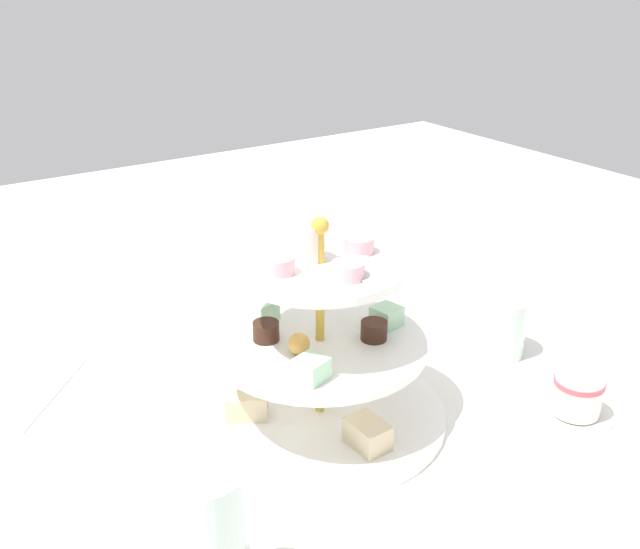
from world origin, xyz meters
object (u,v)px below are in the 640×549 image
(water_glass_tall_right, at_px, (208,541))
(water_glass_mid_back, at_px, (323,286))
(water_glass_short_left, at_px, (501,327))
(butter_knife_left, at_px, (52,392))
(tiered_serving_stand, at_px, (320,357))
(teacup_with_saucer, at_px, (577,398))

(water_glass_tall_right, bearing_deg, water_glass_mid_back, -43.71)
(water_glass_short_left, bearing_deg, water_glass_tall_right, 108.10)
(water_glass_tall_right, bearing_deg, butter_knife_left, 3.45)
(tiered_serving_stand, distance_m, water_glass_mid_back, 0.26)
(tiered_serving_stand, bearing_deg, water_glass_mid_back, -34.76)
(teacup_with_saucer, height_order, water_glass_mid_back, water_glass_mid_back)
(water_glass_short_left, relative_size, teacup_with_saucer, 0.91)
(water_glass_mid_back, bearing_deg, tiered_serving_stand, 145.24)
(water_glass_tall_right, xyz_separation_m, teacup_with_saucer, (0.01, -0.48, -0.05))
(water_glass_tall_right, relative_size, teacup_with_saucer, 1.55)
(butter_knife_left, relative_size, water_glass_mid_back, 1.64)
(tiered_serving_stand, xyz_separation_m, teacup_with_saucer, (-0.17, -0.25, -0.06))
(water_glass_tall_right, xyz_separation_m, water_glass_mid_back, (0.39, -0.37, -0.02))
(tiered_serving_stand, bearing_deg, butter_knife_left, 47.98)
(tiered_serving_stand, height_order, water_glass_short_left, tiered_serving_stand)
(water_glass_short_left, height_order, butter_knife_left, water_glass_short_left)
(tiered_serving_stand, distance_m, butter_knife_left, 0.35)
(teacup_with_saucer, relative_size, butter_knife_left, 0.53)
(water_glass_short_left, height_order, water_glass_mid_back, water_glass_mid_back)
(tiered_serving_stand, height_order, butter_knife_left, tiered_serving_stand)
(tiered_serving_stand, xyz_separation_m, butter_knife_left, (0.23, 0.25, -0.08))
(water_glass_tall_right, xyz_separation_m, water_glass_short_left, (0.17, -0.52, -0.03))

